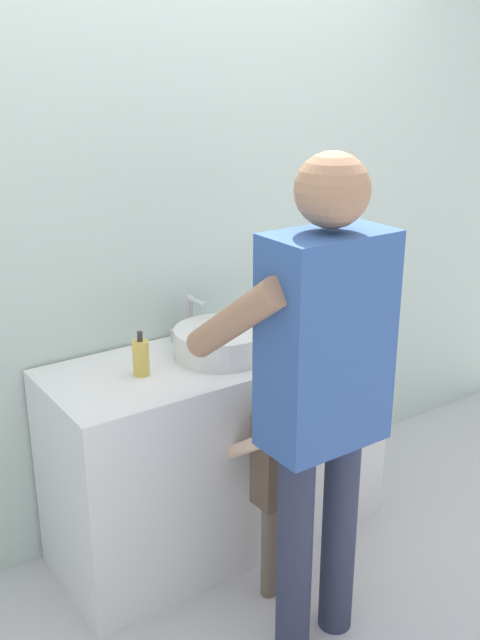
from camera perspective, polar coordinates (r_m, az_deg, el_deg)
ground_plane at (r=3.05m, az=1.69°, el=-18.92°), size 14.00×14.00×0.00m
back_wall at (r=2.95m, az=-5.24°, el=8.87°), size 4.40×0.08×2.70m
vanity_cabinet at (r=3.02m, az=-1.64°, el=-9.87°), size 1.35×0.54×0.82m
sink_basin at (r=2.80m, az=-1.51°, el=-1.70°), size 0.36×0.36×0.11m
faucet at (r=2.97m, az=-3.79°, el=0.01°), size 0.18×0.14×0.18m
toothbrush_cup at (r=3.02m, az=5.03°, el=-0.18°), size 0.07×0.07×0.21m
soap_bottle at (r=2.66m, az=-7.67°, el=-2.88°), size 0.06×0.06×0.16m
child_toddler at (r=2.69m, az=3.10°, el=-11.48°), size 0.26×0.26×0.86m
adult_parent at (r=2.27m, az=6.28°, el=-3.97°), size 0.51×0.54×1.66m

